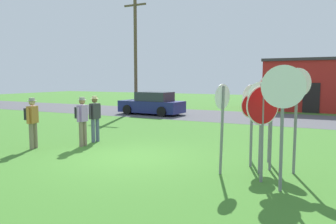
# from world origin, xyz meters

# --- Properties ---
(ground_plane) EXTENTS (80.00, 80.00, 0.00)m
(ground_plane) POSITION_xyz_m (0.00, 0.00, 0.00)
(ground_plane) COLOR #3D7528
(street_asphalt) EXTENTS (60.00, 6.40, 0.01)m
(street_asphalt) POSITION_xyz_m (0.00, 11.93, 0.00)
(street_asphalt) COLOR #4C4C51
(street_asphalt) RESTS_ON ground
(building_background) EXTENTS (6.92, 4.42, 3.85)m
(building_background) POSITION_xyz_m (4.33, 18.55, 1.93)
(building_background) COLOR #B2231E
(building_background) RESTS_ON ground
(utility_pole) EXTENTS (1.80, 0.24, 8.31)m
(utility_pole) POSITION_xyz_m (-7.49, 12.42, 4.34)
(utility_pole) COLOR brown
(utility_pole) RESTS_ON ground
(parked_car_on_street) EXTENTS (4.39, 2.20, 1.51)m
(parked_car_on_street) POSITION_xyz_m (-5.16, 10.74, 0.69)
(parked_car_on_street) COLOR navy
(parked_car_on_street) RESTS_ON ground
(stop_sign_center_cluster) EXTENTS (0.43, 0.55, 2.22)m
(stop_sign_center_cluster) POSITION_xyz_m (3.40, 1.30, 1.50)
(stop_sign_center_cluster) COLOR slate
(stop_sign_center_cluster) RESTS_ON ground
(stop_sign_far_back) EXTENTS (0.66, 0.32, 2.64)m
(stop_sign_far_back) POSITION_xyz_m (4.66, 0.46, 1.79)
(stop_sign_far_back) COLOR slate
(stop_sign_far_back) RESTS_ON ground
(stop_sign_rear_right) EXTENTS (0.22, 0.60, 2.25)m
(stop_sign_rear_right) POSITION_xyz_m (3.03, -0.40, 1.50)
(stop_sign_rear_right) COLOR slate
(stop_sign_rear_right) RESTS_ON ground
(stop_sign_leaning_right) EXTENTS (0.79, 0.14, 2.48)m
(stop_sign_leaning_right) POSITION_xyz_m (4.06, 0.52, 1.71)
(stop_sign_leaning_right) COLOR slate
(stop_sign_leaning_right) RESTS_ON ground
(stop_sign_nearest) EXTENTS (0.48, 0.48, 1.99)m
(stop_sign_nearest) POSITION_xyz_m (3.54, 0.64, 1.34)
(stop_sign_nearest) COLOR slate
(stop_sign_nearest) RESTS_ON ground
(stop_sign_tallest) EXTENTS (0.61, 0.70, 2.23)m
(stop_sign_tallest) POSITION_xyz_m (4.04, -0.57, 1.54)
(stop_sign_tallest) COLOR slate
(stop_sign_tallest) RESTS_ON ground
(stop_sign_leaning_left) EXTENTS (0.67, 0.19, 2.31)m
(stop_sign_leaning_left) POSITION_xyz_m (3.88, 0.07, 1.56)
(stop_sign_leaning_left) COLOR slate
(stop_sign_leaning_left) RESTS_ON ground
(stop_sign_rear_left) EXTENTS (0.89, 0.27, 2.66)m
(stop_sign_rear_left) POSITION_xyz_m (4.51, -0.97, 1.86)
(stop_sign_rear_left) COLOR slate
(stop_sign_rear_left) RESTS_ON ground
(stop_sign_low_front) EXTENTS (0.76, 0.38, 2.46)m
(stop_sign_low_front) POSITION_xyz_m (3.90, 1.34, 1.70)
(stop_sign_low_front) COLOR slate
(stop_sign_low_front) RESTS_ON ground
(person_holding_notes) EXTENTS (0.42, 0.56, 1.74)m
(person_holding_notes) POSITION_xyz_m (-3.61, -0.38, 1.01)
(person_holding_notes) COLOR #7A6B56
(person_holding_notes) RESTS_ON ground
(person_with_sunhat) EXTENTS (0.32, 0.57, 1.74)m
(person_with_sunhat) POSITION_xyz_m (-2.46, 1.51, 0.98)
(person_with_sunhat) COLOR #4C5670
(person_with_sunhat) RESTS_ON ground
(person_on_left) EXTENTS (0.41, 0.57, 1.74)m
(person_on_left) POSITION_xyz_m (-2.38, 0.70, 1.01)
(person_on_left) COLOR #7A6B56
(person_on_left) RESTS_ON ground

